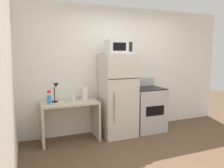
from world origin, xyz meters
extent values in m
plane|color=brown|center=(0.00, 0.00, 0.00)|extent=(12.00, 12.00, 0.00)
cube|color=white|center=(0.00, 1.70, 1.30)|extent=(5.00, 0.10, 2.60)
cube|color=silver|center=(-2.20, 0.00, 1.30)|extent=(0.10, 4.00, 2.60)
cube|color=beige|center=(-1.23, 1.37, 0.73)|extent=(1.05, 0.52, 0.04)
cube|color=beige|center=(-1.73, 1.37, 0.35)|extent=(0.04, 0.52, 0.71)
cube|color=beige|center=(-0.72, 1.37, 0.35)|extent=(0.04, 0.52, 0.71)
cylinder|color=black|center=(-1.48, 1.45, 0.76)|extent=(0.11, 0.11, 0.02)
cylinder|color=black|center=(-1.48, 1.45, 0.90)|extent=(0.02, 0.02, 0.26)
cone|color=black|center=(-1.45, 1.43, 1.07)|extent=(0.10, 0.10, 0.08)
cylinder|color=#2D8CEA|center=(-1.60, 1.32, 0.83)|extent=(0.06, 0.06, 0.16)
cylinder|color=white|center=(-1.60, 1.32, 0.93)|extent=(0.02, 0.02, 0.04)
cube|color=red|center=(-1.60, 1.31, 0.98)|extent=(0.06, 0.03, 0.04)
cylinder|color=white|center=(-1.14, 1.43, 0.80)|extent=(0.08, 0.08, 0.09)
cylinder|color=white|center=(-0.91, 1.46, 0.87)|extent=(0.11, 0.11, 0.24)
cube|color=beige|center=(-0.27, 1.32, 0.82)|extent=(0.65, 0.62, 1.64)
cube|color=black|center=(-0.27, 1.01, 1.18)|extent=(0.64, 0.00, 0.01)
cylinder|color=gray|center=(-0.48, 1.00, 0.65)|extent=(0.02, 0.02, 0.57)
cube|color=silver|center=(-0.27, 1.30, 1.77)|extent=(0.46, 0.34, 0.26)
cube|color=black|center=(-0.32, 1.13, 1.77)|extent=(0.26, 0.01, 0.15)
cube|color=black|center=(-0.09, 1.13, 1.77)|extent=(0.07, 0.01, 0.18)
cube|color=#B7B7BC|center=(0.43, 1.33, 0.45)|extent=(0.66, 0.60, 0.90)
cube|color=black|center=(0.43, 1.33, 0.91)|extent=(0.63, 0.58, 0.02)
cube|color=#B7B7BC|center=(0.43, 1.61, 1.01)|extent=(0.66, 0.04, 0.18)
cube|color=black|center=(0.43, 1.03, 0.50)|extent=(0.42, 0.01, 0.20)
camera|label=1|loc=(-2.01, -2.64, 1.64)|focal=35.30mm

